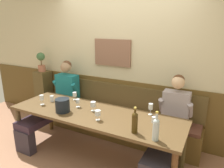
# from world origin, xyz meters

# --- Properties ---
(ground_plane) EXTENTS (6.80, 6.80, 0.02)m
(ground_plane) POSITION_xyz_m (0.00, 0.00, -0.01)
(ground_plane) COLOR #9A6C50
(ground_plane) RESTS_ON ground
(room_wall_back) EXTENTS (6.80, 0.12, 2.80)m
(room_wall_back) POSITION_xyz_m (-0.00, 1.09, 1.40)
(room_wall_back) COLOR beige
(room_wall_back) RESTS_ON ground
(wood_wainscot_panel) EXTENTS (6.80, 0.03, 1.01)m
(wood_wainscot_panel) POSITION_xyz_m (0.00, 1.04, 0.51)
(wood_wainscot_panel) COLOR brown
(wood_wainscot_panel) RESTS_ON ground
(wall_bench) EXTENTS (2.91, 0.42, 0.94)m
(wall_bench) POSITION_xyz_m (0.00, 0.83, 0.28)
(wall_bench) COLOR brown
(wall_bench) RESTS_ON ground
(dining_table) EXTENTS (2.61, 0.83, 0.74)m
(dining_table) POSITION_xyz_m (0.00, 0.12, 0.67)
(dining_table) COLOR brown
(dining_table) RESTS_ON ground
(person_center_right_seat) EXTENTS (0.53, 1.28, 1.32)m
(person_center_right_seat) POSITION_xyz_m (-1.06, 0.47, 0.63)
(person_center_right_seat) COLOR #302933
(person_center_right_seat) RESTS_ON ground
(person_left_seat) EXTENTS (0.50, 1.27, 1.28)m
(person_left_seat) POSITION_xyz_m (1.03, 0.45, 0.61)
(person_left_seat) COLOR #363337
(person_left_seat) RESTS_ON ground
(ice_bucket) EXTENTS (0.21, 0.21, 0.20)m
(ice_bucket) POSITION_xyz_m (-0.44, -0.06, 0.84)
(ice_bucket) COLOR black
(ice_bucket) RESTS_ON dining_table
(wine_bottle_amber_mid) EXTENTS (0.07, 0.07, 0.35)m
(wine_bottle_amber_mid) POSITION_xyz_m (1.00, -0.18, 0.88)
(wine_bottle_amber_mid) COLOR #B0C2C3
(wine_bottle_amber_mid) RESTS_ON dining_table
(wine_bottle_clear_water) EXTENTS (0.07, 0.07, 0.33)m
(wine_bottle_clear_water) POSITION_xyz_m (0.73, -0.13, 0.88)
(wine_bottle_clear_water) COLOR #3E2D0E
(wine_bottle_clear_water) RESTS_ON dining_table
(wine_glass_center_front) EXTENTS (0.06, 0.06, 0.17)m
(wine_glass_center_front) POSITION_xyz_m (0.74, 0.45, 0.86)
(wine_glass_center_front) COLOR silver
(wine_glass_center_front) RESTS_ON dining_table
(wine_glass_right_end) EXTENTS (0.08, 0.08, 0.14)m
(wine_glass_right_end) POSITION_xyz_m (0.17, -0.05, 0.84)
(wine_glass_right_end) COLOR silver
(wine_glass_right_end) RESTS_ON dining_table
(wine_glass_center_rear) EXTENTS (0.07, 0.07, 0.13)m
(wine_glass_center_rear) POSITION_xyz_m (-0.35, 0.19, 0.83)
(wine_glass_center_rear) COLOR silver
(wine_glass_center_rear) RESTS_ON dining_table
(wine_glass_mid_left) EXTENTS (0.08, 0.08, 0.14)m
(wine_glass_mid_left) POSITION_xyz_m (-0.06, 0.18, 0.84)
(wine_glass_mid_left) COLOR silver
(wine_glass_mid_left) RESTS_ON dining_table
(wine_glass_left_end) EXTENTS (0.07, 0.07, 0.14)m
(wine_glass_left_end) POSITION_xyz_m (-0.58, 0.43, 0.83)
(wine_glass_left_end) COLOR silver
(wine_glass_left_end) RESTS_ON dining_table
(wine_glass_mid_right) EXTENTS (0.06, 0.06, 0.16)m
(wine_glass_mid_right) POSITION_xyz_m (-0.92, 0.01, 0.85)
(wine_glass_mid_right) COLOR silver
(wine_glass_mid_right) RESTS_ON dining_table
(water_tumbler_center) EXTENTS (0.06, 0.06, 0.10)m
(water_tumbler_center) POSITION_xyz_m (-0.88, 0.19, 0.79)
(water_tumbler_center) COLOR silver
(water_tumbler_center) RESTS_ON dining_table
(water_tumbler_left) EXTENTS (0.06, 0.06, 0.08)m
(water_tumbler_left) POSITION_xyz_m (0.86, 0.23, 0.78)
(water_tumbler_left) COLOR silver
(water_tumbler_left) RESTS_ON dining_table
(corner_pedestal) EXTENTS (0.28, 0.28, 1.03)m
(corner_pedestal) POSITION_xyz_m (-1.76, 0.86, 0.51)
(corner_pedestal) COLOR brown
(corner_pedestal) RESTS_ON ground
(potted_plant) EXTENTS (0.17, 0.17, 0.40)m
(potted_plant) POSITION_xyz_m (-1.76, 0.86, 1.24)
(potted_plant) COLOR #AC654A
(potted_plant) RESTS_ON corner_pedestal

